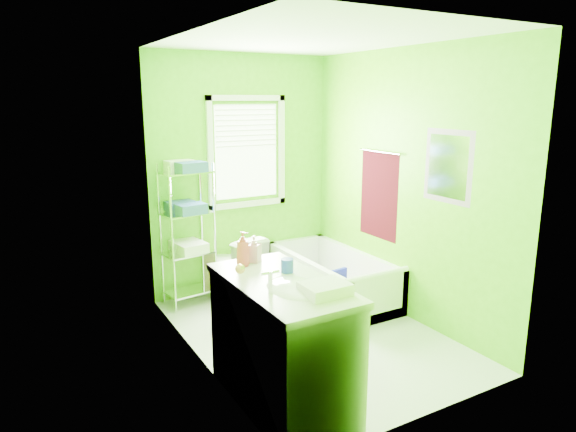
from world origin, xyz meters
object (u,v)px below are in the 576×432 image
wire_shelf_unit (188,219)px  vanity (283,339)px  bathtub (333,283)px  toilet (234,267)px

wire_shelf_unit → vanity: bearing=-91.3°
bathtub → toilet: toilet is taller
vanity → bathtub: bearing=45.3°
vanity → toilet: bearing=75.9°
bathtub → vanity: size_ratio=1.31×
bathtub → vanity: 2.06m
toilet → vanity: vanity is taller
vanity → wire_shelf_unit: size_ratio=0.80×
toilet → vanity: (-0.49, -1.94, 0.12)m
vanity → wire_shelf_unit: 2.12m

